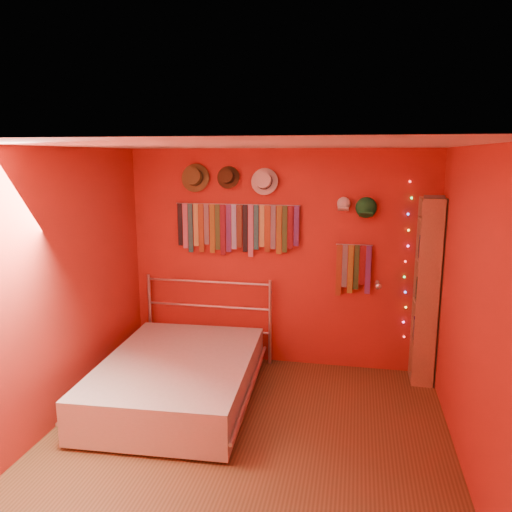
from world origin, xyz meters
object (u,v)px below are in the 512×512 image
Objects in this scene: reading_lamp at (378,285)px; bookshelf at (430,291)px; bed at (178,378)px; tie_rack at (236,227)px.

bookshelf is at bearing 2.85° from reading_lamp.
bookshelf is 0.94× the size of bed.
bookshelf is at bearing 17.77° from bed.
reading_lamp is (1.60, -0.18, -0.56)m from tie_rack.
bookshelf is at bearing -4.13° from tie_rack.
tie_rack is 0.68× the size of bed.
bookshelf is 2.77m from bed.
reading_lamp reaches higher than bed.
reading_lamp is 0.54m from bookshelf.
bed is at bearing -159.32° from bookshelf.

